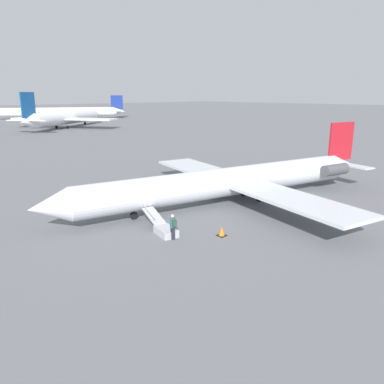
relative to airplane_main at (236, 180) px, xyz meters
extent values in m
plane|color=slate|center=(0.92, -0.21, -1.94)|extent=(600.00, 600.00, 0.00)
cylinder|color=silver|center=(0.92, -0.21, -0.02)|extent=(26.78, 8.51, 2.47)
cone|color=silver|center=(15.36, -3.57, -0.02)|extent=(3.20, 2.98, 2.43)
cone|color=silver|center=(-13.75, 3.20, -0.02)|extent=(3.68, 3.09, 2.43)
cube|color=red|center=(-13.13, 3.05, 2.58)|extent=(3.42, 0.98, 3.96)
cube|color=silver|center=(-13.46, 3.13, 0.23)|extent=(3.02, 7.09, 0.12)
cube|color=silver|center=(1.17, 6.80, -0.20)|extent=(6.42, 11.91, 0.25)
cube|color=silver|center=(-1.95, -6.62, -0.20)|extent=(6.42, 11.91, 0.25)
cylinder|color=#4C4C51|center=(-10.06, 4.12, 0.17)|extent=(3.14, 1.76, 1.11)
cylinder|color=#4C4C51|center=(-10.84, 0.74, 0.17)|extent=(3.14, 1.76, 1.11)
cylinder|color=black|center=(9.45, -2.20, -1.63)|extent=(0.63, 0.29, 0.61)
cylinder|color=#4C4C51|center=(9.45, -2.20, -1.23)|extent=(0.11, 0.11, 0.19)
cylinder|color=black|center=(-1.45, 1.48, -1.63)|extent=(0.63, 0.29, 0.61)
cylinder|color=#4C4C51|center=(-1.45, 1.48, -1.23)|extent=(0.11, 0.11, 0.19)
cylinder|color=black|center=(-1.95, -0.69, -1.63)|extent=(0.63, 0.29, 0.61)
cylinder|color=#4C4C51|center=(-1.95, -0.69, -1.23)|extent=(0.11, 0.11, 0.19)
cylinder|color=white|center=(-37.24, -117.66, 0.59)|extent=(36.40, 23.42, 3.27)
cone|color=white|center=(-56.44, -106.28, 0.59)|extent=(5.28, 4.92, 3.20)
cube|color=navy|center=(-55.71, -106.71, 4.02)|extent=(4.07, 2.56, 5.23)
cube|color=white|center=(-56.10, -106.48, 0.92)|extent=(6.35, 8.86, 0.16)
cube|color=white|center=(-33.82, -107.93, 0.35)|extent=(13.15, 17.25, 0.33)
cube|color=white|center=(-44.14, -125.33, 0.35)|extent=(13.15, 17.25, 0.33)
cylinder|color=black|center=(-25.96, -124.36, -1.53)|extent=(0.80, 0.59, 0.81)
cylinder|color=#4C4C51|center=(-25.96, -124.36, -1.00)|extent=(0.15, 0.15, 0.25)
cylinder|color=black|center=(-39.97, -114.34, -1.53)|extent=(0.80, 0.59, 0.81)
cylinder|color=#4C4C51|center=(-39.97, -114.34, -1.00)|extent=(0.15, 0.15, 0.25)
cylinder|color=black|center=(-41.47, -116.87, -1.53)|extent=(0.80, 0.59, 0.81)
cylinder|color=#4C4C51|center=(-41.47, -116.87, -1.00)|extent=(0.15, 0.15, 0.25)
cylinder|color=white|center=(-22.67, -80.36, 0.91)|extent=(27.30, 20.21, 3.67)
cone|color=white|center=(-36.95, -90.08, 0.91)|extent=(5.37, 5.25, 3.60)
cone|color=white|center=(-8.08, -70.43, 0.91)|extent=(5.97, 5.66, 3.60)
cube|color=#145193|center=(-8.87, -70.97, 4.77)|extent=(4.42, 3.14, 5.88)
cube|color=white|center=(-8.44, -70.68, 1.28)|extent=(7.61, 9.74, 0.18)
cube|color=white|center=(-16.77, -86.32, 0.63)|extent=(12.07, 13.90, 0.37)
cube|color=white|center=(-26.04, -72.69, 0.63)|extent=(12.07, 13.90, 0.37)
cylinder|color=black|center=(-30.87, -85.94, -1.48)|extent=(0.88, 0.70, 0.91)
cylinder|color=gray|center=(-30.87, -85.94, -0.89)|extent=(0.16, 0.16, 0.28)
cylinder|color=black|center=(-19.21, -80.01, -1.48)|extent=(0.88, 0.70, 0.91)
cylinder|color=gray|center=(-19.21, -80.01, -0.89)|extent=(0.16, 0.16, 0.28)
cylinder|color=black|center=(-21.07, -77.28, -1.48)|extent=(0.88, 0.70, 0.91)
cylinder|color=gray|center=(-21.07, -77.28, -0.89)|extent=(0.16, 0.16, 0.28)
cube|color=#B2B2B7|center=(9.74, 2.04, -1.69)|extent=(1.48, 2.00, 0.50)
cube|color=#B2B2B7|center=(9.29, 0.09, -1.13)|extent=(1.38, 2.38, 0.73)
cube|color=#B2B2B7|center=(9.72, -0.01, -0.63)|extent=(0.56, 2.17, 0.67)
cube|color=#23232D|center=(9.91, 2.94, -1.51)|extent=(0.26, 0.32, 0.85)
cylinder|color=#265972|center=(9.91, 2.94, -0.76)|extent=(0.36, 0.36, 0.65)
sphere|color=beige|center=(9.91, 2.94, -0.32)|extent=(0.24, 0.24, 0.24)
cube|color=#23472D|center=(9.97, 3.20, -0.73)|extent=(0.31, 0.24, 0.44)
cube|color=black|center=(7.08, 4.74, -1.92)|extent=(0.58, 0.58, 0.03)
cone|color=orange|center=(7.08, 4.74, -1.62)|extent=(0.45, 0.45, 0.64)
camera|label=1|loc=(24.93, 20.66, 7.46)|focal=35.00mm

